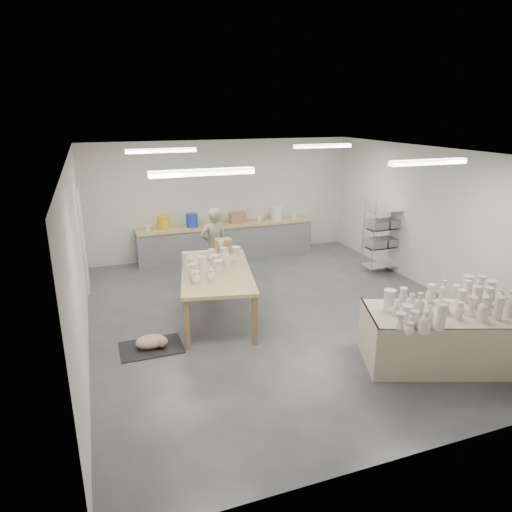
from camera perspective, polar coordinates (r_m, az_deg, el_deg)
name	(u,v)px	position (r m, az deg, el deg)	size (l,w,h in m)	color
room	(276,207)	(8.23, 2.50, 6.15)	(8.00, 8.02, 3.00)	#424449
back_counter	(226,239)	(11.94, -3.71, 2.08)	(4.60, 0.60, 1.24)	tan
wire_shelf	(384,234)	(11.19, 15.68, 2.67)	(0.88, 0.48, 1.80)	silver
drying_table	(444,335)	(7.58, 22.48, -9.10)	(2.61, 1.91, 1.21)	olive
work_table	(216,268)	(8.46, -5.06, -1.51)	(1.72, 2.68, 1.30)	tan
rug	(151,347)	(7.79, -12.94, -11.08)	(1.00, 0.70, 0.02)	black
cat	(152,341)	(7.73, -12.81, -10.36)	(0.54, 0.42, 0.21)	white
potter	(214,246)	(10.09, -5.27, 1.29)	(0.63, 0.41, 1.72)	gray
red_stool	(212,268)	(10.52, -5.55, -1.48)	(0.40, 0.40, 0.29)	maroon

